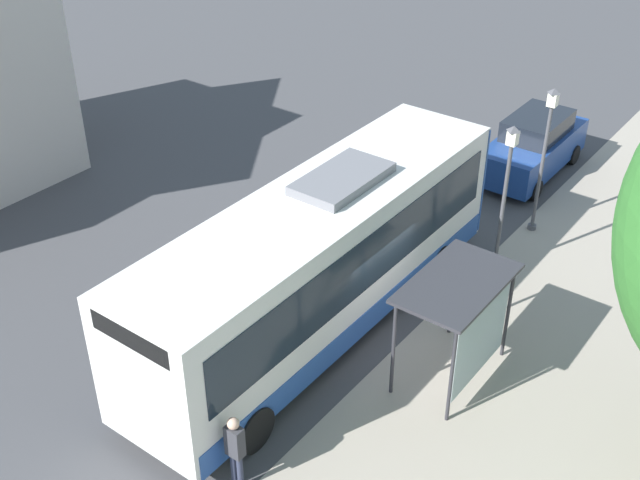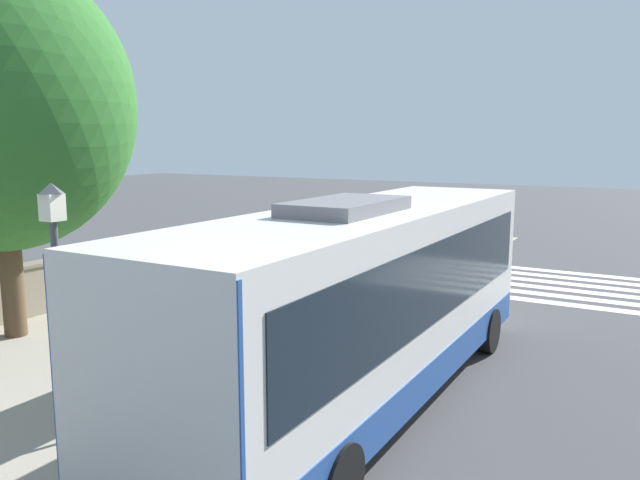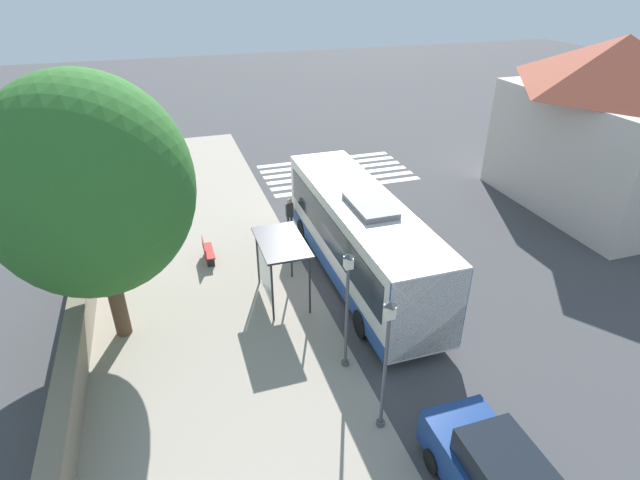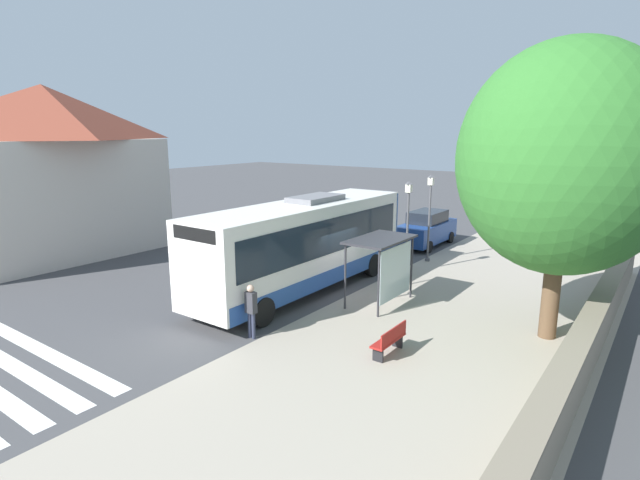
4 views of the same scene
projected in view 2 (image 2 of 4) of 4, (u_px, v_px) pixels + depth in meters
The scene contains 8 objects.
ground_plane at pixel (263, 392), 11.86m from camera, with size 120.00×120.00×0.00m, color #424244.
sidewalk_plaza at pixel (98, 353), 14.06m from camera, with size 9.00×44.00×0.02m.
crosswalk_stripes at pixel (610, 291), 19.79m from camera, with size 9.00×5.25×0.01m.
bus at pixel (366, 298), 11.13m from camera, with size 2.77×11.01×3.78m.
bus_shelter at pixel (204, 275), 12.47m from camera, with size 1.68×2.86×2.51m.
pedestrian at pixel (389, 285), 16.19m from camera, with size 0.34×0.23×1.75m.
bench at pixel (229, 299), 17.03m from camera, with size 0.40×1.48×0.88m.
street_lamp_far at pixel (59, 312), 8.22m from camera, with size 0.28×0.28×4.20m.
Camera 2 is at (6.52, -9.24, 4.73)m, focal length 35.00 mm.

